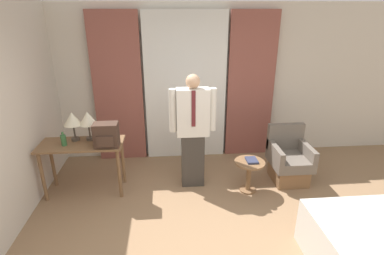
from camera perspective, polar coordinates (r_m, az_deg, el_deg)
wall_back at (r=5.37m, az=-1.33°, el=8.41°), size 10.00×0.06×2.70m
curtain_sheer_center at (r=5.25m, az=-1.23°, el=7.45°), size 1.41×0.06×2.58m
curtain_drape_left at (r=5.31m, az=-13.90°, el=6.98°), size 0.83×0.06×2.58m
curtain_drape_right at (r=5.45m, az=11.12°, el=7.58°), size 0.83×0.06×2.58m
desk at (r=4.61m, az=-20.16°, el=-4.31°), size 1.18×0.52×0.79m
table_lamp_left at (r=4.58m, az=-21.82°, el=1.41°), size 0.25×0.25×0.43m
table_lamp_right at (r=4.52m, az=-19.24°, el=1.51°), size 0.25×0.25×0.43m
bottle_near_edge at (r=4.55m, az=-23.26°, el=-2.21°), size 0.07×0.07×0.20m
backpack at (r=4.29m, az=-16.02°, el=-1.40°), size 0.33×0.24×0.34m
person at (r=4.39m, az=0.15°, el=-0.13°), size 0.68×0.22×1.75m
armchair at (r=5.03m, az=17.92°, el=-6.11°), size 0.58×0.65×0.87m
side_table at (r=4.57m, az=10.82°, el=-8.13°), size 0.45×0.45×0.49m
book at (r=4.51m, az=11.29°, el=-6.13°), size 0.16×0.21×0.03m
bed_corner at (r=3.90m, az=32.35°, el=-18.49°), size 1.40×1.00×0.55m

